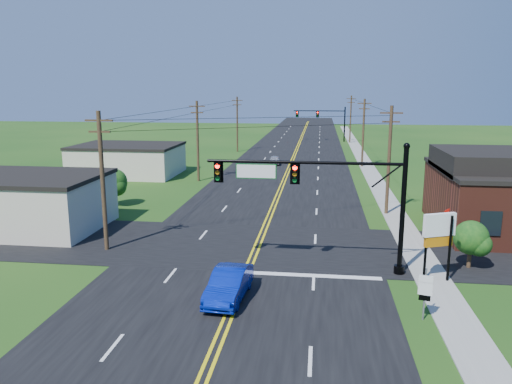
# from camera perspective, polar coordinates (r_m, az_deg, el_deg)

# --- Properties ---
(ground) EXTENTS (260.00, 260.00, 0.00)m
(ground) POSITION_cam_1_polar(r_m,az_deg,el_deg) (22.59, -4.25, -15.55)
(ground) COLOR #153F12
(ground) RESTS_ON ground
(road_main) EXTENTS (16.00, 220.00, 0.04)m
(road_main) POSITION_cam_1_polar(r_m,az_deg,el_deg) (70.53, 3.90, 3.33)
(road_main) COLOR black
(road_main) RESTS_ON ground
(road_cross) EXTENTS (70.00, 10.00, 0.04)m
(road_cross) POSITION_cam_1_polar(r_m,az_deg,el_deg) (33.54, -0.13, -6.17)
(road_cross) COLOR black
(road_cross) RESTS_ON ground
(sidewalk) EXTENTS (2.00, 160.00, 0.08)m
(sidewalk) POSITION_cam_1_polar(r_m,az_deg,el_deg) (60.86, 13.23, 1.71)
(sidewalk) COLOR gray
(sidewalk) RESTS_ON ground
(signal_mast_main) EXTENTS (11.30, 0.60, 7.48)m
(signal_mast_main) POSITION_cam_1_polar(r_m,az_deg,el_deg) (28.20, 7.56, 0.21)
(signal_mast_main) COLOR black
(signal_mast_main) RESTS_ON ground
(signal_mast_far) EXTENTS (10.98, 0.60, 7.48)m
(signal_mast_far) POSITION_cam_1_polar(r_m,az_deg,el_deg) (99.81, 7.58, 8.34)
(signal_mast_far) COLOR black
(signal_mast_far) RESTS_ON ground
(cream_bldg_near) EXTENTS (10.20, 8.20, 4.10)m
(cream_bldg_near) POSITION_cam_1_polar(r_m,az_deg,el_deg) (40.60, -24.26, -1.08)
(cream_bldg_near) COLOR beige
(cream_bldg_near) RESTS_ON ground
(cream_bldg_far) EXTENTS (12.20, 9.20, 3.70)m
(cream_bldg_far) POSITION_cam_1_polar(r_m,az_deg,el_deg) (62.70, -14.43, 3.62)
(cream_bldg_far) COLOR beige
(cream_bldg_far) RESTS_ON ground
(utility_pole_left_a) EXTENTS (1.80, 0.28, 9.00)m
(utility_pole_left_a) POSITION_cam_1_polar(r_m,az_deg,el_deg) (33.12, -17.14, 1.45)
(utility_pole_left_a) COLOR #3A241A
(utility_pole_left_a) RESTS_ON ground
(utility_pole_left_b) EXTENTS (1.80, 0.28, 9.00)m
(utility_pole_left_b) POSITION_cam_1_polar(r_m,az_deg,el_deg) (56.60, -6.69, 5.99)
(utility_pole_left_b) COLOR #3A241A
(utility_pole_left_b) RESTS_ON ground
(utility_pole_left_c) EXTENTS (1.80, 0.28, 9.00)m
(utility_pole_left_c) POSITION_cam_1_polar(r_m,az_deg,el_deg) (82.97, -2.16, 7.88)
(utility_pole_left_c) COLOR #3A241A
(utility_pole_left_c) RESTS_ON ground
(utility_pole_right_a) EXTENTS (1.80, 0.28, 9.00)m
(utility_pole_right_a) POSITION_cam_1_polar(r_m,az_deg,el_deg) (42.40, 14.96, 3.74)
(utility_pole_right_a) COLOR #3A241A
(utility_pole_right_a) RESTS_ON ground
(utility_pole_right_b) EXTENTS (1.80, 0.28, 9.00)m
(utility_pole_right_b) POSITION_cam_1_polar(r_m,az_deg,el_deg) (68.11, 12.16, 6.77)
(utility_pole_right_b) COLOR #3A241A
(utility_pole_right_b) RESTS_ON ground
(utility_pole_right_c) EXTENTS (1.80, 0.28, 9.00)m
(utility_pole_right_c) POSITION_cam_1_polar(r_m,az_deg,el_deg) (97.96, 10.76, 8.28)
(utility_pole_right_c) COLOR #3A241A
(utility_pole_right_c) RESTS_ON ground
(tree_right_back) EXTENTS (3.00, 3.00, 4.10)m
(tree_right_back) POSITION_cam_1_polar(r_m,az_deg,el_deg) (47.78, 21.60, 1.60)
(tree_right_back) COLOR #3A241A
(tree_right_back) RESTS_ON ground
(shrub_corner) EXTENTS (2.00, 2.00, 2.86)m
(shrub_corner) POSITION_cam_1_polar(r_m,az_deg,el_deg) (31.62, 23.37, -4.83)
(shrub_corner) COLOR #3A241A
(shrub_corner) RESTS_ON ground
(tree_left) EXTENTS (2.40, 2.40, 3.37)m
(tree_left) POSITION_cam_1_polar(r_m,az_deg,el_deg) (46.16, -15.95, 1.10)
(tree_left) COLOR #3A241A
(tree_left) RESTS_ON ground
(blue_car) EXTENTS (1.91, 4.67, 1.51)m
(blue_car) POSITION_cam_1_polar(r_m,az_deg,el_deg) (25.29, -3.12, -10.57)
(blue_car) COLOR #071DA2
(blue_car) RESTS_ON ground
(distant_car) EXTENTS (1.84, 3.76, 1.24)m
(distant_car) POSITION_cam_1_polar(r_m,az_deg,el_deg) (69.12, 2.15, 3.67)
(distant_car) COLOR #B1B1B6
(distant_car) RESTS_ON ground
(route_sign) EXTENTS (0.61, 0.19, 2.49)m
(route_sign) POSITION_cam_1_polar(r_m,az_deg,el_deg) (24.10, 18.76, -10.57)
(route_sign) COLOR slate
(route_sign) RESTS_ON ground
(stop_sign) EXTENTS (0.82, 0.23, 2.34)m
(stop_sign) POSITION_cam_1_polar(r_m,az_deg,el_deg) (36.50, 21.16, -2.77)
(stop_sign) COLOR slate
(stop_sign) RESTS_ON ground
(pylon_sign) EXTENTS (1.81, 0.96, 3.82)m
(pylon_sign) POSITION_cam_1_polar(r_m,az_deg,el_deg) (28.56, 20.18, -4.33)
(pylon_sign) COLOR black
(pylon_sign) RESTS_ON ground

